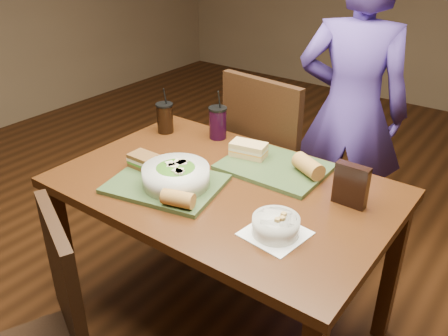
{
  "coord_description": "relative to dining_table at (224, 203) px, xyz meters",
  "views": [
    {
      "loc": [
        0.96,
        -1.3,
        1.67
      ],
      "look_at": [
        0.0,
        0.0,
        0.82
      ],
      "focal_mm": 38.0,
      "sensor_mm": 36.0,
      "label": 1
    }
  ],
  "objects": [
    {
      "name": "diner",
      "position": [
        0.12,
        0.94,
        0.13
      ],
      "size": [
        0.66,
        0.52,
        1.57
      ],
      "primitive_type": "imported",
      "rotation": [
        0.0,
        0.0,
        3.42
      ],
      "color": "#4B338E",
      "rests_on": "ground"
    },
    {
      "name": "chair_far",
      "position": [
        -0.15,
        0.59,
        -0.09
      ],
      "size": [
        0.48,
        0.49,
        1.03
      ],
      "color": "black",
      "rests_on": "ground"
    },
    {
      "name": "sandwich_far",
      "position": [
        -0.04,
        0.23,
        0.14
      ],
      "size": [
        0.16,
        0.11,
        0.06
      ],
      "color": "tan",
      "rests_on": "tray_far"
    },
    {
      "name": "baguette_near",
      "position": [
        -0.02,
        -0.25,
        0.14
      ],
      "size": [
        0.13,
        0.09,
        0.06
      ],
      "primitive_type": "cylinder",
      "rotation": [
        0.0,
        1.57,
        0.27
      ],
      "color": "#AD7533",
      "rests_on": "tray_near"
    },
    {
      "name": "salad_bowl",
      "position": [
        -0.12,
        -0.14,
        0.15
      ],
      "size": [
        0.26,
        0.26,
        0.08
      ],
      "color": "silver",
      "rests_on": "tray_near"
    },
    {
      "name": "ground",
      "position": [
        0.0,
        0.0,
        -0.66
      ],
      "size": [
        6.0,
        6.0,
        0.0
      ],
      "primitive_type": "plane",
      "color": "#381C0B",
      "rests_on": "ground"
    },
    {
      "name": "sandwich_near",
      "position": [
        -0.33,
        -0.11,
        0.14
      ],
      "size": [
        0.12,
        0.08,
        0.06
      ],
      "color": "#593819",
      "rests_on": "tray_near"
    },
    {
      "name": "tray_near",
      "position": [
        -0.17,
        -0.15,
        0.1
      ],
      "size": [
        0.48,
        0.4,
        0.02
      ],
      "primitive_type": "cube",
      "rotation": [
        0.0,
        0.0,
        0.21
      ],
      "color": "#344825",
      "rests_on": "dining_table"
    },
    {
      "name": "chair_near",
      "position": [
        -0.14,
        -0.76,
        -0.17
      ],
      "size": [
        0.51,
        0.52,
        0.89
      ],
      "color": "black",
      "rests_on": "ground"
    },
    {
      "name": "baguette_far",
      "position": [
        0.24,
        0.24,
        0.14
      ],
      "size": [
        0.15,
        0.12,
        0.07
      ],
      "primitive_type": "cylinder",
      "rotation": [
        0.0,
        1.57,
        -0.47
      ],
      "color": "#AD7533",
      "rests_on": "tray_far"
    },
    {
      "name": "dining_table",
      "position": [
        0.0,
        0.0,
        0.0
      ],
      "size": [
        1.3,
        0.85,
        0.75
      ],
      "color": "#41210D",
      "rests_on": "ground"
    },
    {
      "name": "soup_bowl",
      "position": [
        0.34,
        -0.17,
        0.13
      ],
      "size": [
        0.21,
        0.21,
        0.08
      ],
      "color": "white",
      "rests_on": "dining_table"
    },
    {
      "name": "cup_berry",
      "position": [
        -0.29,
        0.34,
        0.17
      ],
      "size": [
        0.09,
        0.09,
        0.23
      ],
      "color": "black",
      "rests_on": "dining_table"
    },
    {
      "name": "tray_far",
      "position": [
        0.09,
        0.23,
        0.1
      ],
      "size": [
        0.42,
        0.33,
        0.02
      ],
      "primitive_type": "cube",
      "rotation": [
        0.0,
        0.0,
        0.01
      ],
      "color": "#344825",
      "rests_on": "dining_table"
    },
    {
      "name": "chip_bag",
      "position": [
        0.45,
        0.15,
        0.17
      ],
      "size": [
        0.12,
        0.04,
        0.16
      ],
      "primitive_type": "cube",
      "rotation": [
        0.0,
        0.0,
        -0.01
      ],
      "color": "black",
      "rests_on": "dining_table"
    },
    {
      "name": "cup_cola",
      "position": [
        -0.53,
        0.24,
        0.16
      ],
      "size": [
        0.08,
        0.08,
        0.22
      ],
      "color": "black",
      "rests_on": "dining_table"
    }
  ]
}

